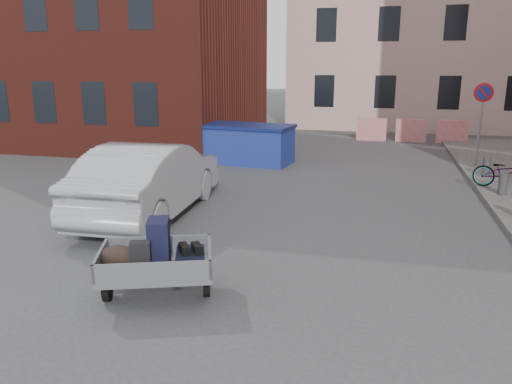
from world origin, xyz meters
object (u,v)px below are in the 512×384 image
(dumpster, at_px, (246,144))
(silver_car, at_px, (151,179))
(trailer, at_px, (155,260))
(bicycle, at_px, (506,173))

(dumpster, bearing_deg, silver_car, -86.63)
(dumpster, relative_size, silver_car, 0.67)
(trailer, distance_m, silver_car, 4.36)
(trailer, bearing_deg, bicycle, 31.19)
(dumpster, xyz_separation_m, bicycle, (7.81, -2.41, -0.11))
(bicycle, bearing_deg, trailer, 163.70)
(trailer, relative_size, dumpster, 0.59)
(trailer, height_order, bicycle, trailer)
(dumpster, bearing_deg, bicycle, -9.31)
(silver_car, bearing_deg, bicycle, -156.20)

